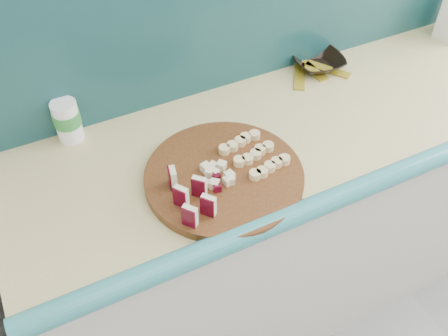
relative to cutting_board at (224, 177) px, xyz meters
The scene contains 8 objects.
kitchen_counter 0.69m from the cutting_board, 12.34° to the left, with size 2.20×0.63×0.91m.
cutting_board is the anchor object (origin of this frame).
apple_wedges 0.14m from the cutting_board, 154.74° to the right, with size 0.09×0.17×0.06m.
apple_chunks 0.04m from the cutting_board, 169.50° to the right, with size 0.06×0.07×0.02m.
banana_slices 0.11m from the cutting_board, 10.79° to the left, with size 0.16×0.18×0.02m.
brown_bowl 0.63m from the cutting_board, 32.45° to the left, with size 0.17×0.17×0.04m, color black.
canister 0.48m from the cutting_board, 132.20° to the left, with size 0.08×0.08×0.13m.
banana_peel 0.60m from the cutting_board, 32.59° to the left, with size 0.22×0.19×0.01m.
Camera 1 is at (-0.82, 0.56, 1.89)m, focal length 40.00 mm.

